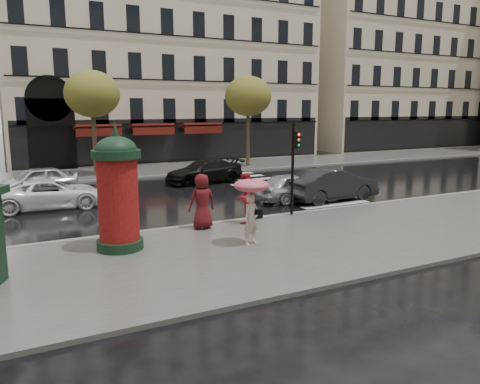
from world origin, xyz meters
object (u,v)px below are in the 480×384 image
car_darkgrey (332,185)px  woman_red (245,198)px  morris_column (118,189)px  woman_umbrella (251,200)px  car_white (51,194)px  traffic_light (294,158)px  car_silver (295,187)px  man_burgundy (202,201)px  car_far_silver (36,180)px  car_black (204,171)px

car_darkgrey → woman_red: bearing=108.4°
morris_column → woman_umbrella: bearing=-20.1°
woman_red → car_white: 8.95m
traffic_light → car_silver: 3.88m
woman_umbrella → man_burgundy: size_ratio=1.09×
woman_umbrella → man_burgundy: woman_umbrella is taller
morris_column → car_white: morris_column is taller
car_far_silver → woman_red: bearing=23.2°
woman_umbrella → woman_red: woman_umbrella is taller
morris_column → car_silver: bearing=25.0°
woman_umbrella → morris_column: morris_column is taller
woman_red → car_far_silver: size_ratio=0.46×
man_burgundy → woman_umbrella: bearing=104.9°
man_burgundy → car_far_silver: man_burgundy is taller
traffic_light → car_white: bearing=143.2°
woman_red → car_silver: (4.36, 3.18, -0.38)m
woman_umbrella → morris_column: 4.03m
woman_umbrella → car_far_silver: (-5.23, 13.35, -0.83)m
woman_umbrella → car_far_silver: woman_umbrella is taller
car_silver → car_white: bearing=67.7°
woman_red → morris_column: morris_column is taller
car_white → car_far_silver: car_far_silver is taller
woman_red → car_silver: 5.41m
car_white → car_black: size_ratio=0.99×
morris_column → car_darkgrey: morris_column is taller
car_darkgrey → car_white: bearing=67.0°
woman_umbrella → car_silver: size_ratio=0.53×
car_silver → car_black: car_black is taller
morris_column → car_darkgrey: (10.81, 3.56, -1.19)m
woman_umbrella → car_darkgrey: (7.05, 4.94, -0.75)m
car_black → car_far_silver: bearing=-99.7°
traffic_light → car_black: bearing=88.0°
morris_column → car_far_silver: 12.13m
woman_red → car_white: (-6.03, 6.60, -0.41)m
car_silver → car_black: 7.20m
car_darkgrey → car_black: size_ratio=0.99×
car_silver → morris_column: bearing=111.0°
car_far_silver → car_silver: bearing=47.3°
woman_umbrella → woman_red: (1.10, 2.50, -0.46)m
traffic_light → car_white: traffic_light is taller
car_silver → car_darkgrey: 1.77m
car_darkgrey → car_black: bearing=19.0°
woman_umbrella → traffic_light: (3.45, 2.83, 0.87)m
woman_umbrella → car_white: (-4.93, 9.10, -0.88)m
man_burgundy → traffic_light: traffic_light is taller
traffic_light → car_darkgrey: 4.47m
car_darkgrey → man_burgundy: bearing=103.8°
morris_column → traffic_light: (7.22, 1.45, 0.43)m
car_darkgrey → car_white: 12.68m
car_white → traffic_light: bearing=-123.6°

